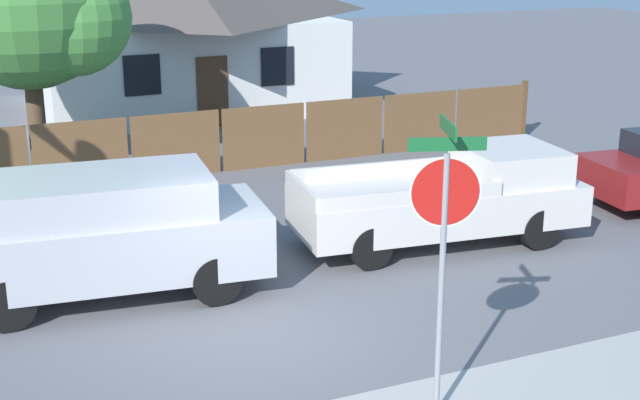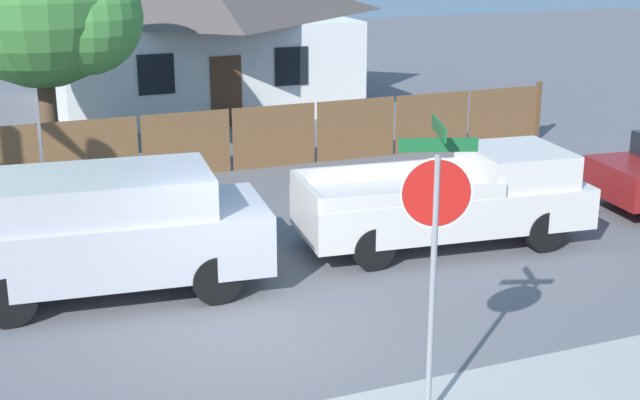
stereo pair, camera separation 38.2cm
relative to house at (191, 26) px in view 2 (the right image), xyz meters
The scene contains 7 objects.
ground_plane 17.41m from the house, 101.12° to the right, with size 80.00×80.00×0.00m, color slate.
wooden_fence 8.57m from the house, 91.35° to the right, with size 14.83×0.12×1.56m.
house is the anchor object (origin of this frame).
oak_tree 8.79m from the house, 124.59° to the right, with size 4.13×3.94×5.93m.
red_suv 15.51m from the house, 109.05° to the right, with size 4.95×2.47×1.91m.
orange_pickup 14.75m from the house, 86.01° to the right, with size 5.27×2.41×1.66m.
stop_sign 19.84m from the house, 96.55° to the right, with size 0.81×0.73×3.49m.
Camera 2 is at (-3.51, -10.79, 5.44)m, focal length 50.00 mm.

